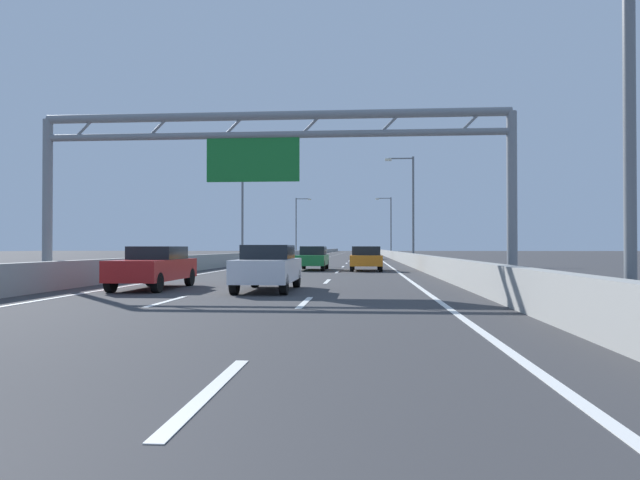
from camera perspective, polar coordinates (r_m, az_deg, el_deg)
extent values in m
plane|color=#38383A|center=(102.05, 2.52, -1.53)|extent=(260.00, 260.00, 0.00)
cube|color=white|center=(15.42, -15.04, -5.94)|extent=(0.16, 3.00, 0.01)
cube|color=white|center=(24.07, -7.88, -4.08)|extent=(0.16, 3.00, 0.01)
cube|color=white|center=(32.91, -4.55, -3.18)|extent=(0.16, 3.00, 0.01)
cube|color=white|center=(41.82, -2.64, -2.67)|extent=(0.16, 3.00, 0.01)
cube|color=white|center=(50.76, -1.40, -2.33)|extent=(0.16, 3.00, 0.01)
cube|color=white|center=(59.72, -0.53, -2.09)|extent=(0.16, 3.00, 0.01)
cube|color=white|center=(68.69, 0.11, -1.91)|extent=(0.16, 3.00, 0.01)
cube|color=white|center=(77.66, 0.61, -1.78)|extent=(0.16, 3.00, 0.01)
cube|color=white|center=(86.64, 1.00, -1.67)|extent=(0.16, 3.00, 0.01)
cube|color=white|center=(95.63, 1.32, -1.58)|extent=(0.16, 3.00, 0.01)
cube|color=white|center=(104.62, 1.58, -1.51)|extent=(0.16, 3.00, 0.01)
cube|color=white|center=(113.61, 1.80, -1.45)|extent=(0.16, 3.00, 0.01)
cube|color=white|center=(122.60, 1.99, -1.40)|extent=(0.16, 3.00, 0.01)
cube|color=white|center=(131.59, 2.15, -1.35)|extent=(0.16, 3.00, 0.01)
cube|color=white|center=(140.58, 2.29, -1.32)|extent=(0.16, 3.00, 0.01)
cube|color=white|center=(149.58, 2.42, -1.28)|extent=(0.16, 3.00, 0.01)
cube|color=white|center=(158.57, 2.53, -1.25)|extent=(0.16, 3.00, 0.01)
cube|color=white|center=(5.85, -10.94, -14.59)|extent=(0.16, 3.00, 0.01)
cube|color=white|center=(14.63, -1.53, -6.24)|extent=(0.16, 3.00, 0.01)
cube|color=white|center=(23.57, 0.72, -4.15)|extent=(0.16, 3.00, 0.01)
cube|color=white|center=(32.55, 1.73, -3.21)|extent=(0.16, 3.00, 0.01)
cube|color=white|center=(41.53, 2.30, -2.68)|extent=(0.16, 3.00, 0.01)
cube|color=white|center=(50.52, 2.67, -2.33)|extent=(0.16, 3.00, 0.01)
cube|color=white|center=(59.52, 2.93, -2.09)|extent=(0.16, 3.00, 0.01)
cube|color=white|center=(68.51, 3.12, -1.92)|extent=(0.16, 3.00, 0.01)
cube|color=white|center=(77.51, 3.26, -1.78)|extent=(0.16, 3.00, 0.01)
cube|color=white|center=(86.51, 3.38, -1.67)|extent=(0.16, 3.00, 0.01)
cube|color=white|center=(95.50, 3.47, -1.58)|extent=(0.16, 3.00, 0.01)
cube|color=white|center=(104.50, 3.55, -1.51)|extent=(0.16, 3.00, 0.01)
cube|color=white|center=(113.50, 3.62, -1.45)|extent=(0.16, 3.00, 0.01)
cube|color=white|center=(122.50, 3.67, -1.40)|extent=(0.16, 3.00, 0.01)
cube|color=white|center=(131.50, 3.72, -1.35)|extent=(0.16, 3.00, 0.01)
cube|color=white|center=(140.50, 3.76, -1.31)|extent=(0.16, 3.00, 0.01)
cube|color=white|center=(149.50, 3.80, -1.28)|extent=(0.16, 3.00, 0.01)
cube|color=white|center=(158.50, 3.83, -1.25)|extent=(0.16, 3.00, 0.01)
cube|color=white|center=(90.40, -1.06, -1.63)|extent=(0.16, 176.00, 0.01)
cube|color=white|center=(90.01, 5.62, -1.63)|extent=(0.16, 176.00, 0.01)
cube|color=#9E9E99|center=(112.45, -0.83, -1.22)|extent=(0.45, 220.00, 0.95)
cube|color=#9E9E99|center=(112.04, 6.21, -1.22)|extent=(0.45, 220.00, 0.95)
cylinder|color=gray|center=(23.71, -25.53, 3.42)|extent=(0.36, 0.36, 6.20)
cylinder|color=gray|center=(21.21, 18.59, 3.87)|extent=(0.36, 0.36, 6.20)
cylinder|color=gray|center=(21.31, -4.75, 12.26)|extent=(16.99, 0.32, 0.32)
cylinder|color=gray|center=(21.16, -4.76, 10.41)|extent=(16.99, 0.26, 0.26)
cylinder|color=gray|center=(23.40, -22.43, 10.26)|extent=(0.74, 0.10, 0.74)
cylinder|color=gray|center=(22.29, -15.80, 10.78)|extent=(0.74, 0.10, 0.74)
cylinder|color=gray|center=(21.50, -8.56, 11.19)|extent=(0.74, 0.10, 0.74)
cylinder|color=gray|center=(21.06, -0.87, 11.43)|extent=(0.74, 0.10, 0.74)
cylinder|color=gray|center=(20.99, 7.01, 11.48)|extent=(0.74, 0.10, 0.74)
cylinder|color=gray|center=(21.31, 14.79, 11.31)|extent=(0.74, 0.10, 0.74)
cube|color=#19752D|center=(21.13, -6.70, 7.95)|extent=(3.40, 0.12, 1.60)
cylinder|color=slate|center=(11.26, 28.43, 16.61)|extent=(0.20, 0.20, 9.50)
cylinder|color=slate|center=(52.50, -7.74, 2.91)|extent=(0.20, 0.20, 9.50)
cylinder|color=slate|center=(52.77, -6.55, 7.92)|extent=(2.20, 0.12, 0.12)
cube|color=#F2EAC6|center=(52.56, -5.36, 7.84)|extent=(0.56, 0.28, 0.20)
cylinder|color=slate|center=(51.52, 9.28, 2.98)|extent=(0.20, 0.20, 9.50)
cylinder|color=slate|center=(51.94, 8.04, 8.06)|extent=(2.20, 0.12, 0.12)
cube|color=#F2EAC6|center=(51.87, 6.82, 7.96)|extent=(0.56, 0.28, 0.20)
cylinder|color=slate|center=(93.35, -2.40, 1.31)|extent=(0.20, 0.20, 9.50)
cylinder|color=slate|center=(93.51, -1.73, 4.13)|extent=(2.20, 0.12, 0.12)
cube|color=#F2EAC6|center=(93.39, -1.05, 4.07)|extent=(0.56, 0.28, 0.20)
cylinder|color=slate|center=(92.81, 7.09, 1.32)|extent=(0.20, 0.20, 9.50)
cylinder|color=slate|center=(93.04, 6.41, 4.16)|extent=(2.20, 0.12, 0.12)
cube|color=#F2EAC6|center=(93.00, 5.73, 4.10)|extent=(0.56, 0.28, 0.20)
cube|color=orange|center=(34.75, 4.61, -2.02)|extent=(1.88, 4.24, 0.62)
cube|color=black|center=(34.34, 4.62, -1.08)|extent=(1.66, 1.76, 0.53)
cylinder|color=black|center=(36.33, 3.29, -2.46)|extent=(0.22, 0.64, 0.64)
cylinder|color=black|center=(36.34, 5.92, -2.46)|extent=(0.22, 0.64, 0.64)
cylinder|color=black|center=(33.20, 3.19, -2.62)|extent=(0.22, 0.64, 0.64)
cylinder|color=black|center=(33.20, 6.06, -2.62)|extent=(0.22, 0.64, 0.64)
cube|color=silver|center=(18.68, -5.19, -2.99)|extent=(1.71, 4.33, 0.71)
cube|color=black|center=(18.71, -5.17, -1.20)|extent=(1.50, 1.89, 0.46)
cylinder|color=black|center=(20.42, -6.50, -3.79)|extent=(0.22, 0.64, 0.64)
cylinder|color=black|center=(20.19, -2.35, -3.83)|extent=(0.22, 0.64, 0.64)
cylinder|color=black|center=(17.27, -8.53, -4.35)|extent=(0.22, 0.64, 0.64)
cylinder|color=black|center=(17.00, -3.62, -4.41)|extent=(0.22, 0.64, 0.64)
cube|color=yellow|center=(133.69, 4.47, -1.07)|extent=(1.79, 4.12, 0.65)
cube|color=black|center=(133.56, 4.47, -0.84)|extent=(1.57, 1.93, 0.42)
cylinder|color=black|center=(135.20, 4.13, -1.20)|extent=(0.22, 0.64, 0.64)
cylinder|color=black|center=(135.20, 4.80, -1.20)|extent=(0.22, 0.64, 0.64)
cylinder|color=black|center=(132.18, 4.13, -1.21)|extent=(0.22, 0.64, 0.64)
cylinder|color=black|center=(132.19, 4.81, -1.21)|extent=(0.22, 0.64, 0.64)
cube|color=black|center=(68.77, 4.74, -1.37)|extent=(1.78, 4.27, 0.67)
cube|color=black|center=(68.81, 4.74, -0.90)|extent=(1.57, 1.83, 0.45)
cylinder|color=black|center=(70.36, 4.10, -1.63)|extent=(0.22, 0.64, 0.64)
cylinder|color=black|center=(70.37, 5.37, -1.63)|extent=(0.22, 0.64, 0.64)
cylinder|color=black|center=(67.19, 4.08, -1.67)|extent=(0.22, 0.64, 0.64)
cylinder|color=black|center=(67.20, 5.42, -1.67)|extent=(0.22, 0.64, 0.64)
cube|color=red|center=(20.24, -16.27, -2.83)|extent=(1.70, 4.41, 0.68)
cube|color=black|center=(20.62, -15.85, -1.24)|extent=(1.50, 2.03, 0.44)
cylinder|color=black|center=(22.06, -16.56, -3.54)|extent=(0.22, 0.64, 0.64)
cylinder|color=black|center=(21.58, -12.88, -3.62)|extent=(0.22, 0.64, 0.64)
cylinder|color=black|center=(19.01, -20.13, -3.98)|extent=(0.22, 0.64, 0.64)
cylinder|color=black|center=(18.44, -15.93, -4.10)|extent=(0.22, 0.64, 0.64)
cube|color=#1E7A38|center=(35.61, -0.72, -2.00)|extent=(1.72, 4.64, 0.62)
cube|color=black|center=(36.06, -0.65, -1.07)|extent=(1.51, 2.22, 0.54)
cylinder|color=black|center=(37.45, -1.62, -2.41)|extent=(0.22, 0.64, 0.64)
cylinder|color=black|center=(37.32, 0.67, -2.42)|extent=(0.22, 0.64, 0.64)
cylinder|color=black|center=(33.93, -2.24, -2.58)|extent=(0.22, 0.64, 0.64)
cylinder|color=black|center=(33.79, 0.28, -2.59)|extent=(0.22, 0.64, 0.64)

